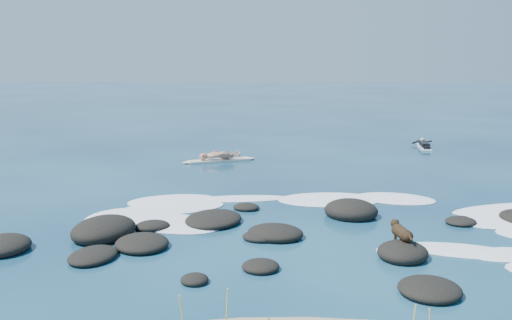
{
  "coord_description": "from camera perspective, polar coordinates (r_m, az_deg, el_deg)",
  "views": [
    {
      "loc": [
        -0.51,
        -15.07,
        4.42
      ],
      "look_at": [
        -1.31,
        4.0,
        0.9
      ],
      "focal_mm": 40.0,
      "sensor_mm": 36.0,
      "label": 1
    }
  ],
  "objects": [
    {
      "name": "standing_surfer_rig",
      "position": [
        23.94,
        -3.7,
        1.53
      ],
      "size": [
        3.05,
        1.53,
        1.81
      ],
      "rotation": [
        0.0,
        0.0,
        0.39
      ],
      "color": "beige",
      "rests_on": "ground"
    },
    {
      "name": "breaking_foam",
      "position": [
        15.89,
        8.95,
        -5.8
      ],
      "size": [
        14.44,
        8.25,
        0.12
      ],
      "color": "white",
      "rests_on": "ground"
    },
    {
      "name": "paddling_surfer_rig",
      "position": [
        28.74,
        16.47,
        1.44
      ],
      "size": [
        0.98,
        2.21,
        0.38
      ],
      "rotation": [
        0.0,
        0.0,
        1.48
      ],
      "color": "white",
      "rests_on": "ground"
    },
    {
      "name": "reef_rocks",
      "position": [
        14.21,
        -0.17,
        -7.2
      ],
      "size": [
        14.38,
        6.9,
        0.65
      ],
      "color": "black",
      "rests_on": "ground"
    },
    {
      "name": "ground",
      "position": [
        15.72,
        4.19,
        -5.92
      ],
      "size": [
        160.0,
        160.0,
        0.0
      ],
      "primitive_type": "plane",
      "color": "#0A2642",
      "rests_on": "ground"
    },
    {
      "name": "dog",
      "position": [
        13.39,
        14.32,
        -7.06
      ],
      "size": [
        0.43,
        1.1,
        0.71
      ],
      "rotation": [
        0.0,
        0.0,
        1.79
      ],
      "color": "black",
      "rests_on": "ground"
    }
  ]
}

